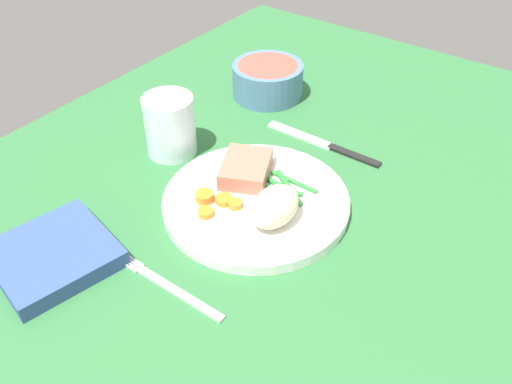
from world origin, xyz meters
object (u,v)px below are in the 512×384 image
(meat_portion, at_px, (247,167))
(salad_bowl, at_px, (268,78))
(water_glass, at_px, (172,128))
(fork, at_px, (169,287))
(knife, at_px, (325,145))
(napkin, at_px, (54,255))
(dinner_plate, at_px, (256,202))

(meat_portion, relative_size, salad_bowl, 0.66)
(water_glass, bearing_deg, salad_bowl, -4.55)
(meat_portion, bearing_deg, salad_bowl, 28.64)
(fork, xyz_separation_m, water_glass, (0.22, 0.19, 0.04))
(knife, xyz_separation_m, salad_bowl, (0.08, 0.17, 0.03))
(knife, bearing_deg, napkin, 159.77)
(dinner_plate, bearing_deg, salad_bowl, 32.10)
(knife, bearing_deg, water_glass, 127.29)
(dinner_plate, height_order, napkin, napkin)
(knife, bearing_deg, fork, 178.70)
(dinner_plate, xyz_separation_m, water_glass, (0.04, 0.19, 0.03))
(dinner_plate, relative_size, fork, 1.57)
(meat_portion, distance_m, knife, 0.16)
(fork, bearing_deg, knife, -1.51)
(meat_portion, relative_size, fork, 0.51)
(knife, distance_m, water_glass, 0.25)
(salad_bowl, bearing_deg, napkin, -176.94)
(dinner_plate, xyz_separation_m, salad_bowl, (0.27, 0.17, 0.03))
(fork, height_order, water_glass, water_glass)
(fork, distance_m, knife, 0.37)
(fork, relative_size, napkin, 1.20)
(meat_portion, height_order, fork, meat_portion)
(dinner_plate, bearing_deg, water_glass, 79.24)
(fork, bearing_deg, meat_portion, 9.93)
(water_glass, distance_m, salad_bowl, 0.23)
(meat_portion, bearing_deg, water_glass, 89.85)
(meat_portion, xyz_separation_m, knife, (0.15, -0.04, -0.03))
(dinner_plate, relative_size, knife, 1.27)
(dinner_plate, height_order, water_glass, water_glass)
(salad_bowl, bearing_deg, knife, -115.50)
(dinner_plate, relative_size, meat_portion, 3.07)
(dinner_plate, height_order, fork, dinner_plate)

